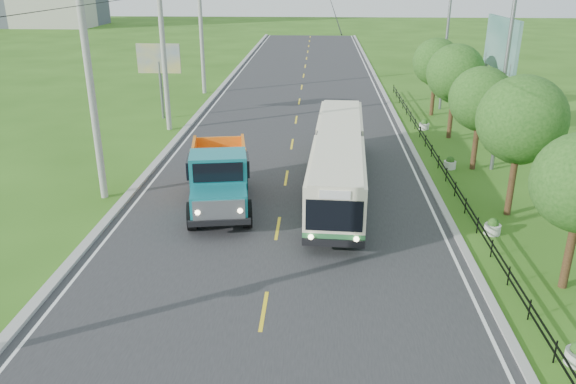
# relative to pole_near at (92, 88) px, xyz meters

# --- Properties ---
(ground) EXTENTS (240.00, 240.00, 0.00)m
(ground) POSITION_rel_pole_near_xyz_m (8.26, -9.00, -5.09)
(ground) COLOR #2C5714
(ground) RESTS_ON ground
(road) EXTENTS (14.00, 120.00, 0.02)m
(road) POSITION_rel_pole_near_xyz_m (8.26, 11.00, -5.08)
(road) COLOR #28282B
(road) RESTS_ON ground
(curb_left) EXTENTS (0.40, 120.00, 0.15)m
(curb_left) POSITION_rel_pole_near_xyz_m (1.06, 11.00, -5.02)
(curb_left) COLOR #9E9E99
(curb_left) RESTS_ON ground
(curb_right) EXTENTS (0.30, 120.00, 0.10)m
(curb_right) POSITION_rel_pole_near_xyz_m (15.41, 11.00, -5.04)
(curb_right) COLOR #9E9E99
(curb_right) RESTS_ON ground
(edge_line_left) EXTENTS (0.12, 120.00, 0.00)m
(edge_line_left) POSITION_rel_pole_near_xyz_m (1.61, 11.00, -5.07)
(edge_line_left) COLOR silver
(edge_line_left) RESTS_ON road
(edge_line_right) EXTENTS (0.12, 120.00, 0.00)m
(edge_line_right) POSITION_rel_pole_near_xyz_m (14.91, 11.00, -5.07)
(edge_line_right) COLOR silver
(edge_line_right) RESTS_ON road
(centre_dash) EXTENTS (0.12, 2.20, 0.00)m
(centre_dash) POSITION_rel_pole_near_xyz_m (8.26, -9.00, -5.07)
(centre_dash) COLOR yellow
(centre_dash) RESTS_ON road
(railing_right) EXTENTS (0.04, 40.00, 0.60)m
(railing_right) POSITION_rel_pole_near_xyz_m (16.26, 5.00, -4.79)
(railing_right) COLOR black
(railing_right) RESTS_ON ground
(pole_near) EXTENTS (3.51, 0.32, 10.00)m
(pole_near) POSITION_rel_pole_near_xyz_m (0.00, 0.00, 0.00)
(pole_near) COLOR gray
(pole_near) RESTS_ON ground
(pole_mid) EXTENTS (3.51, 0.32, 10.00)m
(pole_mid) POSITION_rel_pole_near_xyz_m (0.00, 12.00, 0.00)
(pole_mid) COLOR gray
(pole_mid) RESTS_ON ground
(pole_far) EXTENTS (3.51, 0.32, 10.00)m
(pole_far) POSITION_rel_pole_near_xyz_m (0.00, 24.00, 0.00)
(pole_far) COLOR gray
(pole_far) RESTS_ON ground
(tree_third) EXTENTS (3.60, 3.62, 6.00)m
(tree_third) POSITION_rel_pole_near_xyz_m (18.12, -0.86, -1.11)
(tree_third) COLOR #382314
(tree_third) RESTS_ON ground
(tree_fourth) EXTENTS (3.24, 3.31, 5.40)m
(tree_fourth) POSITION_rel_pole_near_xyz_m (18.12, 5.14, -1.51)
(tree_fourth) COLOR #382314
(tree_fourth) RESTS_ON ground
(tree_fifth) EXTENTS (3.48, 3.52, 5.80)m
(tree_fifth) POSITION_rel_pole_near_xyz_m (18.12, 11.14, -1.24)
(tree_fifth) COLOR #382314
(tree_fifth) RESTS_ON ground
(tree_back) EXTENTS (3.30, 3.36, 5.50)m
(tree_back) POSITION_rel_pole_near_xyz_m (18.12, 17.14, -1.44)
(tree_back) COLOR #382314
(tree_back) RESTS_ON ground
(streetlight_mid) EXTENTS (3.02, 0.20, 9.07)m
(streetlight_mid) POSITION_rel_pole_near_xyz_m (18.90, 5.00, -0.19)
(streetlight_mid) COLOR slate
(streetlight_mid) RESTS_ON ground
(streetlight_far) EXTENTS (3.02, 0.20, 9.07)m
(streetlight_far) POSITION_rel_pole_near_xyz_m (18.90, 19.00, -0.19)
(streetlight_far) COLOR slate
(streetlight_far) RESTS_ON ground
(planter_near) EXTENTS (0.64, 0.64, 0.67)m
(planter_near) POSITION_rel_pole_near_xyz_m (16.86, -3.00, -4.81)
(planter_near) COLOR silver
(planter_near) RESTS_ON ground
(planter_mid) EXTENTS (0.64, 0.64, 0.67)m
(planter_mid) POSITION_rel_pole_near_xyz_m (16.86, 5.00, -4.81)
(planter_mid) COLOR silver
(planter_mid) RESTS_ON ground
(planter_far) EXTENTS (0.64, 0.64, 0.67)m
(planter_far) POSITION_rel_pole_near_xyz_m (16.86, 13.00, -4.81)
(planter_far) COLOR silver
(planter_far) RESTS_ON ground
(billboard_left) EXTENTS (3.00, 0.20, 5.20)m
(billboard_left) POSITION_rel_pole_near_xyz_m (-1.24, 15.00, -1.23)
(billboard_left) COLOR slate
(billboard_left) RESTS_ON ground
(billboard_right) EXTENTS (0.24, 6.00, 7.30)m
(billboard_right) POSITION_rel_pole_near_xyz_m (20.56, 11.00, 0.25)
(billboard_right) COLOR slate
(billboard_right) RESTS_ON ground
(bus) EXTENTS (2.98, 14.24, 2.73)m
(bus) POSITION_rel_pole_near_xyz_m (10.81, 1.62, -3.45)
(bus) COLOR #2E743E
(bus) RESTS_ON ground
(dump_truck) EXTENTS (3.50, 6.88, 2.76)m
(dump_truck) POSITION_rel_pole_near_xyz_m (5.54, -0.82, -3.53)
(dump_truck) COLOR #15767F
(dump_truck) RESTS_ON ground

